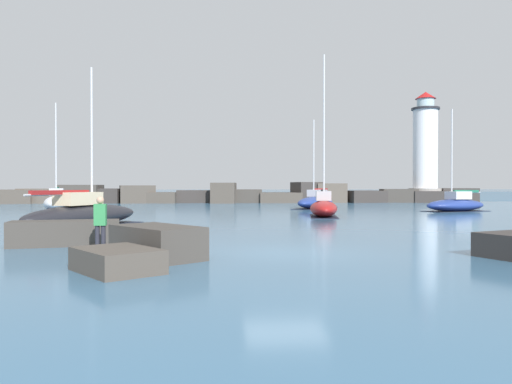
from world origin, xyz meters
The scene contains 11 objects.
ground_plane centered at (0.00, 0.00, 0.00)m, with size 600.00×600.00×0.00m, color #3D6B8E.
open_sea_beyond centered at (0.00, 107.13, 0.00)m, with size 400.00×116.00×0.01m.
breakwater_jetty centered at (0.96, 47.16, 0.94)m, with size 60.83×7.00×2.58m.
lighthouse centered at (24.93, 46.30, 6.14)m, with size 4.12×4.12×14.12m.
foreground_rocks centered at (-2.24, -0.54, 0.40)m, with size 17.21×7.85×0.93m.
sailboat_moored_0 centered at (-8.74, 10.62, 0.65)m, with size 5.32×8.26×8.20m.
sailboat_moored_1 centered at (-15.27, 27.91, 0.72)m, with size 3.38×6.37×8.98m.
sailboat_moored_2 centered at (17.68, 23.99, 0.60)m, with size 6.24×4.09×8.36m.
sailboat_moored_3 centered at (7.39, 30.47, 0.64)m, with size 5.66×7.19×8.17m.
sailboat_moored_4 centered at (5.31, 18.11, 0.68)m, with size 2.77×5.77×10.88m.
person_on_rocks centered at (-5.71, 0.57, 0.98)m, with size 0.36×0.23×1.74m.
Camera 1 is at (-2.26, -15.24, 2.06)m, focal length 35.00 mm.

